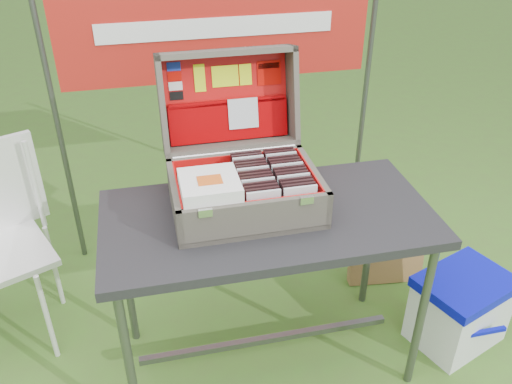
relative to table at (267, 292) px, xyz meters
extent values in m
plane|color=#476828|center=(-0.02, -0.09, -0.41)|extent=(80.00, 80.00, 0.00)
cube|color=black|center=(0.00, 0.00, 0.39)|extent=(1.32, 0.67, 0.04)
cylinder|color=#59595B|center=(-0.60, -0.27, -0.02)|extent=(0.04, 0.04, 0.78)
cylinder|color=#59595B|center=(0.60, -0.27, -0.02)|extent=(0.04, 0.04, 0.78)
cylinder|color=#59595B|center=(-0.60, 0.27, -0.02)|extent=(0.04, 0.04, 0.78)
cylinder|color=#59595B|center=(0.60, 0.27, -0.02)|extent=(0.04, 0.04, 0.78)
cube|color=#59595B|center=(0.00, 0.00, -0.29)|extent=(1.16, 0.03, 0.03)
cube|color=#60594A|center=(-0.08, 0.05, 0.42)|extent=(0.58, 0.41, 0.02)
cube|color=#60594A|center=(-0.08, -0.14, 0.49)|extent=(0.58, 0.02, 0.15)
cube|color=#60594A|center=(-0.08, 0.25, 0.49)|extent=(0.58, 0.02, 0.15)
cube|color=#60594A|center=(-0.36, 0.05, 0.49)|extent=(0.02, 0.41, 0.15)
cube|color=#60594A|center=(0.20, 0.05, 0.49)|extent=(0.02, 0.41, 0.15)
cube|color=red|center=(-0.08, 0.05, 0.44)|extent=(0.53, 0.37, 0.01)
cube|color=silver|center=(-0.27, -0.15, 0.56)|extent=(0.05, 0.01, 0.03)
cube|color=silver|center=(0.11, -0.15, 0.56)|extent=(0.05, 0.01, 0.03)
cylinder|color=silver|center=(-0.08, 0.26, 0.57)|extent=(0.52, 0.02, 0.02)
cube|color=#60594A|center=(-0.08, 0.45, 0.73)|extent=(0.58, 0.12, 0.41)
cube|color=#60594A|center=(-0.08, 0.43, 0.94)|extent=(0.58, 0.16, 0.06)
cube|color=#60594A|center=(-0.08, 0.34, 0.56)|extent=(0.58, 0.16, 0.06)
cube|color=#60594A|center=(-0.36, 0.38, 0.75)|extent=(0.02, 0.24, 0.44)
cube|color=#60594A|center=(0.20, 0.38, 0.75)|extent=(0.02, 0.24, 0.44)
cube|color=red|center=(-0.08, 0.43, 0.74)|extent=(0.53, 0.09, 0.35)
cube|color=red|center=(-0.08, -0.13, 0.50)|extent=(0.53, 0.01, 0.13)
cube|color=red|center=(-0.08, 0.24, 0.50)|extent=(0.53, 0.01, 0.13)
cube|color=red|center=(-0.34, 0.05, 0.50)|extent=(0.01, 0.37, 0.13)
cube|color=red|center=(0.18, 0.05, 0.50)|extent=(0.01, 0.37, 0.13)
cube|color=#920003|center=(-0.08, 0.39, 0.65)|extent=(0.51, 0.07, 0.17)
cube|color=#920003|center=(-0.08, 0.41, 0.73)|extent=(0.50, 0.02, 0.02)
cube|color=silver|center=(-0.02, 0.38, 0.68)|extent=(0.13, 0.04, 0.13)
cube|color=#1933B2|center=(-0.29, 0.46, 0.88)|extent=(0.06, 0.01, 0.03)
cube|color=#C60901|center=(-0.29, 0.45, 0.84)|extent=(0.06, 0.01, 0.03)
cube|color=white|center=(-0.29, 0.44, 0.80)|extent=(0.06, 0.01, 0.03)
cube|color=black|center=(-0.29, 0.43, 0.77)|extent=(0.06, 0.01, 0.03)
cube|color=#D3EB15|center=(-0.19, 0.45, 0.83)|extent=(0.05, 0.03, 0.11)
cube|color=#D3EB15|center=(-0.08, 0.45, 0.83)|extent=(0.11, 0.02, 0.09)
cube|color=#D3EB15|center=(0.01, 0.45, 0.83)|extent=(0.05, 0.02, 0.09)
cube|color=#C60901|center=(0.11, 0.45, 0.83)|extent=(0.10, 0.03, 0.10)
cube|color=black|center=(0.11, 0.46, 0.86)|extent=(0.09, 0.01, 0.02)
cube|color=silver|center=(-0.04, -0.10, 0.51)|extent=(0.13, 0.01, 0.15)
cube|color=black|center=(-0.04, -0.08, 0.51)|extent=(0.13, 0.01, 0.15)
cube|color=black|center=(-0.04, -0.06, 0.51)|extent=(0.13, 0.01, 0.15)
cube|color=black|center=(-0.04, -0.04, 0.51)|extent=(0.13, 0.01, 0.15)
cube|color=silver|center=(-0.04, -0.01, 0.51)|extent=(0.13, 0.01, 0.15)
cube|color=black|center=(-0.04, 0.01, 0.51)|extent=(0.13, 0.01, 0.15)
cube|color=black|center=(-0.04, 0.03, 0.51)|extent=(0.13, 0.01, 0.15)
cube|color=black|center=(-0.04, 0.06, 0.51)|extent=(0.13, 0.01, 0.15)
cube|color=silver|center=(-0.04, 0.08, 0.51)|extent=(0.13, 0.01, 0.15)
cube|color=black|center=(-0.04, 0.10, 0.51)|extent=(0.13, 0.01, 0.15)
cube|color=black|center=(-0.04, 0.12, 0.51)|extent=(0.13, 0.01, 0.15)
cube|color=black|center=(-0.04, 0.15, 0.51)|extent=(0.13, 0.01, 0.15)
cube|color=silver|center=(-0.04, 0.17, 0.51)|extent=(0.13, 0.01, 0.15)
cube|color=black|center=(-0.04, 0.19, 0.51)|extent=(0.13, 0.01, 0.15)
cube|color=black|center=(-0.04, 0.21, 0.51)|extent=(0.13, 0.01, 0.15)
cube|color=silver|center=(0.10, -0.10, 0.51)|extent=(0.13, 0.01, 0.15)
cube|color=black|center=(0.10, -0.08, 0.51)|extent=(0.13, 0.01, 0.15)
cube|color=black|center=(0.10, -0.06, 0.51)|extent=(0.13, 0.01, 0.15)
cube|color=black|center=(0.10, -0.04, 0.51)|extent=(0.13, 0.01, 0.15)
cube|color=silver|center=(0.10, -0.01, 0.51)|extent=(0.13, 0.01, 0.15)
cube|color=black|center=(0.10, 0.01, 0.51)|extent=(0.13, 0.01, 0.15)
cube|color=black|center=(0.10, 0.03, 0.51)|extent=(0.13, 0.01, 0.15)
cube|color=black|center=(0.10, 0.06, 0.51)|extent=(0.13, 0.01, 0.15)
cube|color=silver|center=(0.10, 0.08, 0.51)|extent=(0.13, 0.01, 0.15)
cube|color=black|center=(0.10, 0.10, 0.51)|extent=(0.13, 0.01, 0.15)
cube|color=black|center=(0.10, 0.12, 0.51)|extent=(0.13, 0.01, 0.15)
cube|color=black|center=(0.10, 0.15, 0.51)|extent=(0.13, 0.01, 0.15)
cube|color=silver|center=(0.10, 0.17, 0.51)|extent=(0.13, 0.01, 0.15)
cube|color=black|center=(0.10, 0.19, 0.51)|extent=(0.13, 0.01, 0.15)
cube|color=black|center=(0.10, 0.21, 0.51)|extent=(0.13, 0.01, 0.15)
cube|color=white|center=(-0.23, -0.02, 0.57)|extent=(0.22, 0.22, 0.00)
cube|color=white|center=(-0.23, -0.02, 0.57)|extent=(0.22, 0.22, 0.00)
cube|color=white|center=(-0.23, -0.02, 0.58)|extent=(0.22, 0.22, 0.00)
cube|color=white|center=(-0.23, -0.02, 0.58)|extent=(0.22, 0.22, 0.00)
cube|color=white|center=(-0.23, -0.02, 0.59)|extent=(0.22, 0.22, 0.01)
cube|color=white|center=(-0.23, -0.02, 0.59)|extent=(0.22, 0.22, 0.00)
cube|color=white|center=(-0.23, -0.02, 0.60)|extent=(0.22, 0.22, 0.00)
cube|color=white|center=(-0.23, -0.02, 0.60)|extent=(0.22, 0.22, 0.00)
cube|color=white|center=(-0.23, -0.02, 0.61)|extent=(0.22, 0.22, 0.00)
cube|color=white|center=(-0.23, -0.02, 0.61)|extent=(0.22, 0.22, 0.00)
cube|color=#D85919|center=(-0.23, -0.03, 0.62)|extent=(0.09, 0.07, 0.00)
cube|color=white|center=(0.93, -0.08, -0.25)|extent=(0.48, 0.42, 0.32)
cube|color=#080EBF|center=(0.93, -0.08, -0.06)|extent=(0.51, 0.45, 0.05)
cube|color=#080EBF|center=(0.93, -0.25, -0.21)|extent=(0.25, 0.02, 0.02)
cylinder|color=silver|center=(-0.97, 0.23, -0.17)|extent=(0.02, 0.02, 0.49)
cylinder|color=silver|center=(-0.97, 0.60, -0.17)|extent=(0.02, 0.02, 0.49)
cylinder|color=silver|center=(-0.97, 0.63, 0.31)|extent=(0.02, 0.02, 0.46)
cube|color=brown|center=(0.78, 0.41, -0.20)|extent=(0.42, 0.16, 0.43)
cylinder|color=#59595B|center=(-0.87, 1.01, 0.44)|extent=(0.03, 0.03, 1.70)
cylinder|color=#59595B|center=(0.83, 1.01, 0.44)|extent=(0.03, 0.03, 1.70)
cube|color=#A91B15|center=(-0.02, 1.00, 0.89)|extent=(1.60, 0.02, 0.55)
cube|color=white|center=(-0.02, 0.99, 0.89)|extent=(1.20, 0.00, 0.10)
camera|label=1|loc=(-0.44, -1.72, 1.61)|focal=38.00mm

